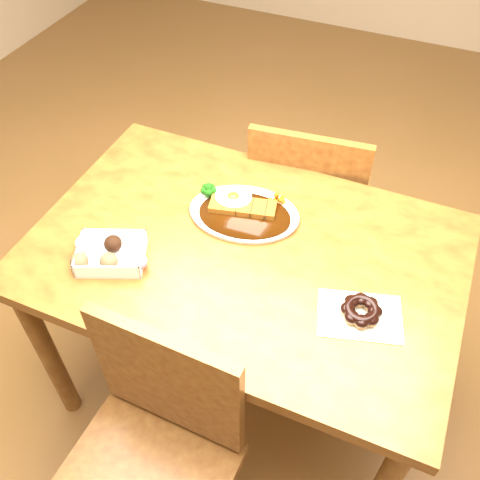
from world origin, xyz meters
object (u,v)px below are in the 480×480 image
at_px(table, 244,271).
at_px(chair_near, 151,458).
at_px(katsu_curry_plate, 243,210).
at_px(donut_box, 109,254).
at_px(chair_far, 308,203).
at_px(pon_de_ring, 361,311).

bearing_deg(table, chair_near, -93.58).
distance_m(chair_near, katsu_curry_plate, 0.72).
bearing_deg(donut_box, chair_near, -50.60).
bearing_deg(donut_box, table, 29.45).
bearing_deg(chair_far, pon_de_ring, 110.26).
xyz_separation_m(chair_far, chair_near, (-0.07, -1.07, 0.00)).
bearing_deg(pon_de_ring, chair_far, 116.81).
xyz_separation_m(table, donut_box, (-0.32, -0.18, 0.12)).
height_order(chair_far, katsu_curry_plate, chair_far).
distance_m(chair_near, donut_box, 0.54).
height_order(table, donut_box, donut_box).
relative_size(table, donut_box, 5.44).
distance_m(chair_far, chair_near, 1.07).
bearing_deg(chair_far, katsu_curry_plate, 70.43).
distance_m(chair_near, pon_de_ring, 0.66).
height_order(chair_far, donut_box, chair_far).
bearing_deg(table, chair_far, 86.18).
relative_size(table, chair_near, 1.38).
bearing_deg(chair_far, chair_near, 79.75).
bearing_deg(katsu_curry_plate, chair_near, -87.77).
bearing_deg(chair_far, donut_box, 56.89).
bearing_deg(katsu_curry_plate, donut_box, -130.63).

